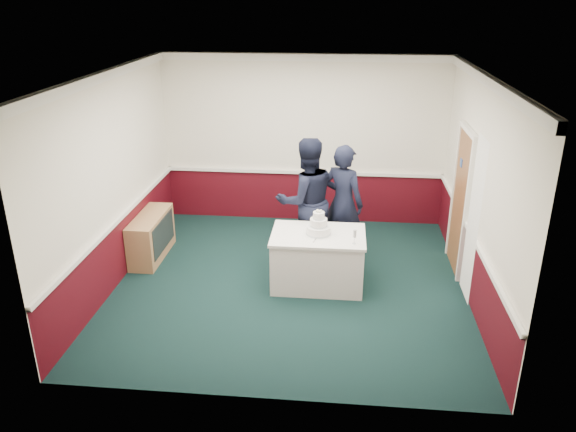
# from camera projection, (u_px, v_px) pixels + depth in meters

# --- Properties ---
(ground) EXTENTS (5.00, 5.00, 0.00)m
(ground) POSITION_uv_depth(u_px,v_px,m) (290.00, 283.00, 8.19)
(ground) COLOR #112A27
(ground) RESTS_ON ground
(room_shell) EXTENTS (5.00, 5.00, 3.00)m
(room_shell) POSITION_uv_depth(u_px,v_px,m) (300.00, 142.00, 8.01)
(room_shell) COLOR white
(room_shell) RESTS_ON ground
(sideboard) EXTENTS (0.41, 1.20, 0.70)m
(sideboard) POSITION_uv_depth(u_px,v_px,m) (151.00, 236.00, 8.89)
(sideboard) COLOR #AE8254
(sideboard) RESTS_ON ground
(cake_table) EXTENTS (1.32, 0.92, 0.79)m
(cake_table) POSITION_uv_depth(u_px,v_px,m) (318.00, 259.00, 8.04)
(cake_table) COLOR white
(cake_table) RESTS_ON ground
(wedding_cake) EXTENTS (0.35, 0.35, 0.36)m
(wedding_cake) POSITION_uv_depth(u_px,v_px,m) (318.00, 227.00, 7.85)
(wedding_cake) COLOR white
(wedding_cake) RESTS_ON cake_table
(cake_knife) EXTENTS (0.06, 0.22, 0.00)m
(cake_knife) POSITION_uv_depth(u_px,v_px,m) (315.00, 239.00, 7.71)
(cake_knife) COLOR silver
(cake_knife) RESTS_ON cake_table
(champagne_flute) EXTENTS (0.05, 0.05, 0.21)m
(champagne_flute) POSITION_uv_depth(u_px,v_px,m) (355.00, 234.00, 7.54)
(champagne_flute) COLOR silver
(champagne_flute) RESTS_ON cake_table
(person_man) EXTENTS (1.17, 1.06, 1.97)m
(person_man) POSITION_uv_depth(u_px,v_px,m) (306.00, 201.00, 8.57)
(person_man) COLOR black
(person_man) RESTS_ON ground
(person_woman) EXTENTS (0.81, 0.72, 1.85)m
(person_woman) POSITION_uv_depth(u_px,v_px,m) (343.00, 203.00, 8.65)
(person_woman) COLOR black
(person_woman) RESTS_ON ground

